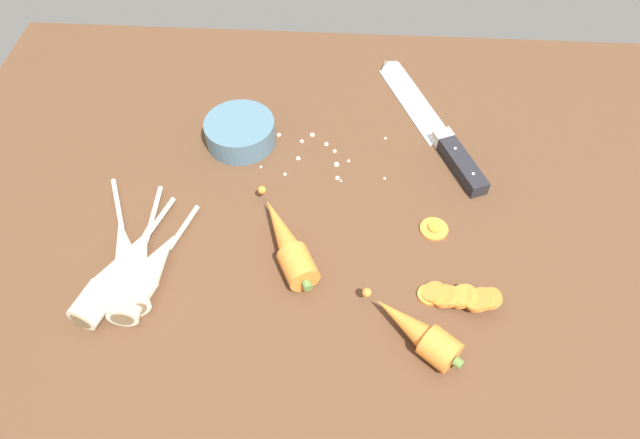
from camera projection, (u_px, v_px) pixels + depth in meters
The scene contains 12 objects.
ground_plane at pixel (321, 223), 83.23cm from camera, with size 120.00×90.00×4.00cm, color brown.
chefs_knife at pixel (426, 117), 93.61cm from camera, with size 16.76×33.23×4.18cm.
whole_carrot at pixel (287, 242), 76.07cm from camera, with size 10.17×16.93×4.20cm.
whole_carrot_second at pixel (417, 332), 67.97cm from camera, with size 12.11×10.60×4.20cm.
parsnip_front at pixel (114, 276), 72.97cm from camera, with size 8.91×21.33×4.00cm.
parsnip_mid_left at pixel (127, 261), 74.38cm from camera, with size 11.39×22.56×4.00cm.
parsnip_mid_right at pixel (152, 268), 73.66cm from camera, with size 7.60×17.44×4.00cm.
parsnip_back at pixel (136, 270), 73.55cm from camera, with size 4.35×22.27×4.00cm.
carrot_slice_stack at pixel (458, 297), 71.82cm from camera, with size 10.23×4.77×3.75cm.
carrot_slice_stray_near at pixel (434, 228), 79.74cm from camera, with size 4.01×4.01×0.70cm.
prep_bowl at pixel (240, 131), 89.30cm from camera, with size 11.00×11.00×4.00cm.
mince_crumbs at pixel (319, 152), 88.99cm from camera, with size 19.69×10.31×0.87cm.
Camera 1 is at (2.94, -50.77, 63.89)cm, focal length 31.88 mm.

